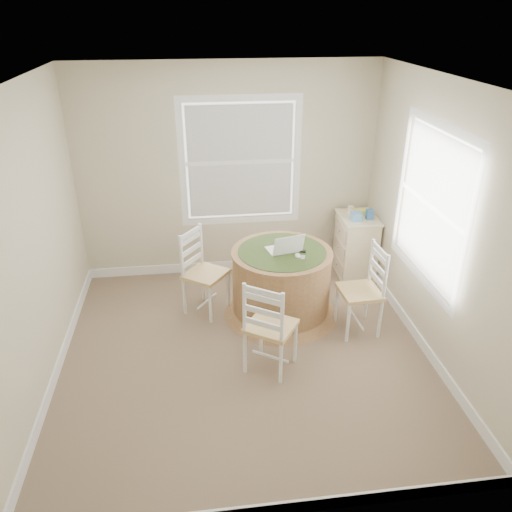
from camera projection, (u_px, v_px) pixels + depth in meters
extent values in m
cube|color=#7C694E|center=(245.00, 354.00, 5.01)|extent=(3.60, 3.60, 0.02)
cube|color=white|center=(242.00, 80.00, 3.82)|extent=(3.60, 3.60, 0.02)
cube|color=beige|center=(228.00, 174.00, 6.02)|extent=(3.60, 0.02, 2.60)
cube|color=beige|center=(278.00, 367.00, 2.82)|extent=(3.60, 0.02, 2.60)
cube|color=beige|center=(31.00, 247.00, 4.21)|extent=(0.02, 3.60, 2.60)
cube|color=beige|center=(438.00, 225.00, 4.62)|extent=(0.02, 3.60, 2.60)
cube|color=white|center=(230.00, 265.00, 6.56)|extent=(3.60, 0.02, 0.12)
cube|color=white|center=(274.00, 509.00, 3.39)|extent=(3.60, 0.02, 0.12)
cube|color=white|center=(60.00, 363.00, 4.77)|extent=(0.02, 3.60, 0.12)
cube|color=white|center=(416.00, 335.00, 5.18)|extent=(0.02, 3.60, 0.12)
cylinder|color=#9E7246|center=(281.00, 280.00, 5.47)|extent=(1.07, 1.07, 0.69)
cone|color=#9E7246|center=(280.00, 310.00, 5.64)|extent=(1.27, 1.27, 0.08)
cylinder|color=#9E7246|center=(282.00, 253.00, 5.32)|extent=(1.09, 1.09, 0.03)
cylinder|color=#384F22|center=(282.00, 252.00, 5.31)|extent=(0.95, 0.95, 0.01)
cone|color=#384F22|center=(282.00, 256.00, 5.33)|extent=(1.05, 1.05, 0.10)
cube|color=white|center=(283.00, 249.00, 5.35)|extent=(0.38, 0.31, 0.02)
cube|color=silver|center=(283.00, 249.00, 5.34)|extent=(0.30, 0.19, 0.00)
cube|color=black|center=(289.00, 245.00, 5.17)|extent=(0.35, 0.14, 0.22)
ellipsoid|color=white|center=(298.00, 256.00, 5.20)|extent=(0.09, 0.11, 0.03)
cube|color=#B7BABF|center=(303.00, 258.00, 5.18)|extent=(0.07, 0.10, 0.02)
cube|color=black|center=(303.00, 252.00, 5.29)|extent=(0.07, 0.07, 0.02)
cube|color=#F6EAB8|center=(356.00, 247.00, 6.30)|extent=(0.43, 0.58, 0.78)
cube|color=#F6EAB8|center=(358.00, 217.00, 6.11)|extent=(0.46, 0.61, 0.02)
cube|color=beige|center=(337.00, 264.00, 6.38)|extent=(0.02, 0.49, 0.17)
cube|color=beige|center=(338.00, 247.00, 6.27)|extent=(0.02, 0.49, 0.17)
cube|color=beige|center=(340.00, 231.00, 6.17)|extent=(0.02, 0.49, 0.17)
cube|color=#629EE0|center=(356.00, 217.00, 5.98)|extent=(0.12, 0.12, 0.10)
cube|color=#DAEF54|center=(361.00, 212.00, 6.16)|extent=(0.15, 0.10, 0.06)
cube|color=#386BA9|center=(370.00, 214.00, 6.01)|extent=(0.08, 0.08, 0.12)
cylinder|color=beige|center=(350.00, 209.00, 6.21)|extent=(0.07, 0.07, 0.09)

